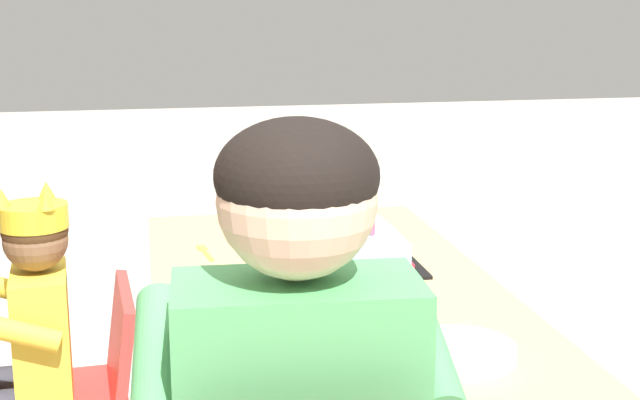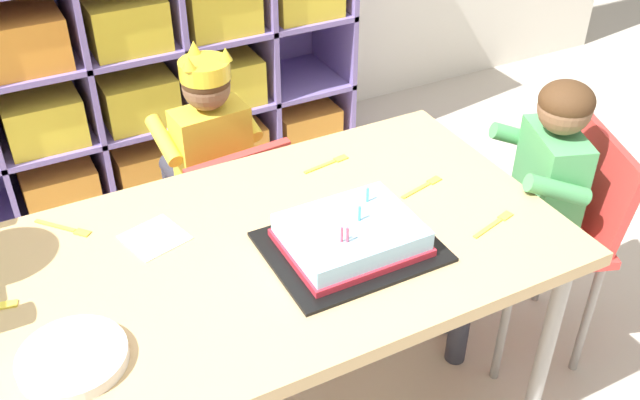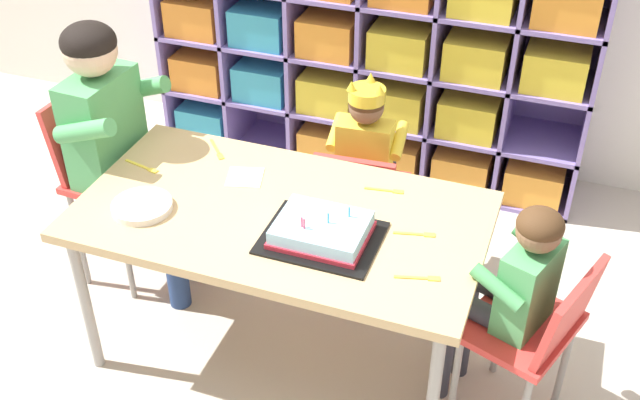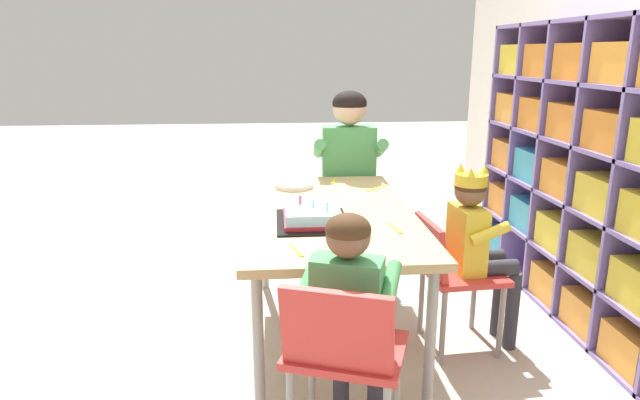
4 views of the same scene
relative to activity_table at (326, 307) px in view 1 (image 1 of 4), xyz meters
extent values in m
cube|color=tan|center=(0.00, 0.00, 0.03)|extent=(1.33, 0.72, 0.03)
cylinder|color=#9E9993|center=(0.60, -0.30, -0.28)|extent=(0.04, 0.04, 0.59)
cylinder|color=#9E9993|center=(0.60, 0.30, -0.28)|extent=(0.04, 0.04, 0.59)
cube|color=red|center=(0.12, 0.43, -0.09)|extent=(0.31, 0.08, 0.24)
cube|color=yellow|center=(0.10, 0.59, -0.07)|extent=(0.22, 0.13, 0.29)
sphere|color=brown|center=(0.10, 0.59, 0.15)|extent=(0.13, 0.13, 0.13)
ellipsoid|color=#472D19|center=(0.10, 0.59, 0.17)|extent=(0.14, 0.14, 0.10)
cylinder|color=yellow|center=(0.10, 0.59, 0.20)|extent=(0.14, 0.14, 0.05)
cone|color=yellow|center=(0.10, 0.65, 0.24)|extent=(0.04, 0.04, 0.04)
cone|color=yellow|center=(0.16, 0.57, 0.24)|extent=(0.04, 0.04, 0.04)
cone|color=yellow|center=(0.05, 0.56, 0.24)|extent=(0.04, 0.04, 0.04)
cylinder|color=yellow|center=(0.23, 0.64, 0.00)|extent=(0.06, 0.18, 0.10)
cylinder|color=yellow|center=(-0.02, 0.62, 0.00)|extent=(0.06, 0.18, 0.10)
sphere|color=#DBB293|center=(-0.77, 0.19, 0.41)|extent=(0.19, 0.19, 0.19)
ellipsoid|color=black|center=(-0.77, 0.19, 0.44)|extent=(0.19, 0.19, 0.14)
cylinder|color=#4C9E5B|center=(-0.72, 0.02, 0.20)|extent=(0.25, 0.08, 0.14)
cylinder|color=#4C9E5B|center=(-0.70, 0.36, 0.20)|extent=(0.25, 0.08, 0.14)
cube|color=red|center=(0.80, -0.02, -0.17)|extent=(0.40, 0.43, 0.03)
cube|color=red|center=(0.93, -0.07, -0.03)|extent=(0.16, 0.32, 0.25)
cylinder|color=gray|center=(0.74, 0.15, -0.38)|extent=(0.02, 0.02, 0.39)
cylinder|color=gray|center=(0.64, -0.12, -0.38)|extent=(0.02, 0.02, 0.39)
cylinder|color=gray|center=(0.96, 0.07, -0.38)|extent=(0.02, 0.02, 0.39)
cylinder|color=gray|center=(0.86, -0.20, -0.38)|extent=(0.02, 0.02, 0.39)
cube|color=#4C9E5B|center=(0.80, -0.02, -0.01)|extent=(0.18, 0.24, 0.29)
sphere|color=brown|center=(0.80, -0.02, 0.20)|extent=(0.13, 0.13, 0.13)
ellipsoid|color=#472D19|center=(0.80, -0.02, 0.22)|extent=(0.14, 0.14, 0.10)
cylinder|color=#33333D|center=(0.72, 0.07, -0.13)|extent=(0.22, 0.14, 0.07)
cylinder|color=#33333D|center=(0.68, -0.05, -0.13)|extent=(0.22, 0.14, 0.07)
cylinder|color=#33333D|center=(0.63, 0.11, -0.37)|extent=(0.06, 0.06, 0.41)
cylinder|color=#33333D|center=(0.58, -0.01, -0.37)|extent=(0.06, 0.06, 0.41)
cylinder|color=#4C9E5B|center=(0.80, 0.11, 0.05)|extent=(0.18, 0.10, 0.10)
cylinder|color=#4C9E5B|center=(0.72, -0.13, 0.05)|extent=(0.18, 0.10, 0.10)
cube|color=black|center=(0.17, -0.09, 0.05)|extent=(0.36, 0.29, 0.01)
cube|color=#9ED1EF|center=(0.17, -0.09, 0.09)|extent=(0.27, 0.22, 0.06)
cube|color=red|center=(0.17, -0.09, 0.06)|extent=(0.29, 0.23, 0.02)
cylinder|color=#E54C66|center=(0.13, -0.13, 0.13)|extent=(0.01, 0.01, 0.04)
cylinder|color=#4CB2E5|center=(0.24, -0.03, 0.13)|extent=(0.01, 0.01, 0.04)
cylinder|color=#E54C66|center=(0.13, -0.14, 0.13)|extent=(0.01, 0.01, 0.04)
cylinder|color=#4CB2E5|center=(0.19, -0.08, 0.13)|extent=(0.01, 0.01, 0.04)
cylinder|color=white|center=(-0.43, -0.14, 0.06)|extent=(0.20, 0.20, 0.02)
cube|color=white|center=(-0.19, 0.14, 0.05)|extent=(0.15, 0.15, 0.00)
cube|color=yellow|center=(-0.51, 0.07, 0.05)|extent=(0.04, 0.03, 0.00)
cube|color=yellow|center=(0.26, 0.23, 0.05)|extent=(0.10, 0.02, 0.00)
cube|color=yellow|center=(0.33, 0.24, 0.05)|extent=(0.04, 0.03, 0.00)
cube|color=yellow|center=(0.42, 0.03, 0.05)|extent=(0.09, 0.03, 0.00)
cube|color=yellow|center=(0.48, 0.05, 0.05)|extent=(0.04, 0.03, 0.00)
cube|color=yellow|center=(-0.38, 0.29, 0.05)|extent=(0.08, 0.09, 0.00)
cube|color=yellow|center=(-0.33, 0.23, 0.05)|extent=(0.04, 0.04, 0.00)
cube|color=yellow|center=(0.48, -0.17, 0.05)|extent=(0.10, 0.04, 0.00)
cube|color=yellow|center=(0.54, -0.15, 0.05)|extent=(0.04, 0.03, 0.00)
camera|label=1|loc=(-1.81, 0.36, 0.65)|focal=51.69mm
camera|label=2|loc=(-0.45, -1.14, 1.04)|focal=40.93mm
camera|label=3|loc=(0.82, -1.87, 1.55)|focal=43.88mm
camera|label=4|loc=(2.31, -0.23, 0.72)|focal=30.96mm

